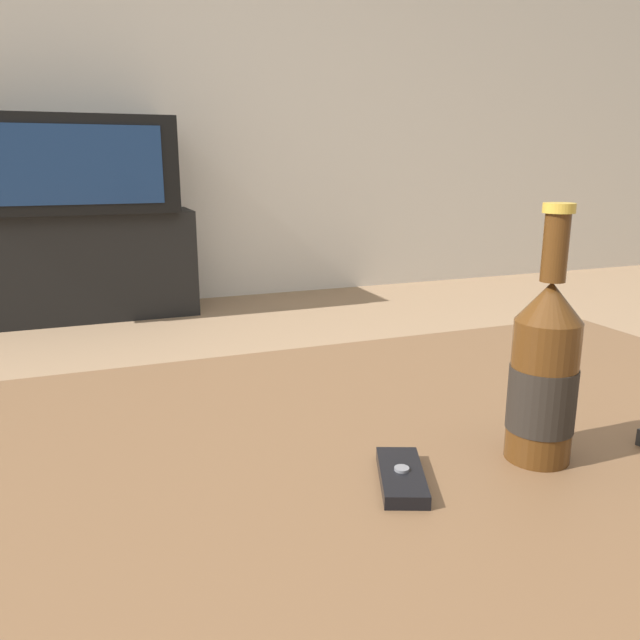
{
  "coord_description": "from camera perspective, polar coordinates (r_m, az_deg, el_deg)",
  "views": [
    {
      "loc": [
        -0.29,
        -0.61,
        0.78
      ],
      "look_at": [
        0.02,
        0.19,
        0.56
      ],
      "focal_mm": 35.0,
      "sensor_mm": 36.0,
      "label": 1
    }
  ],
  "objects": [
    {
      "name": "back_wall",
      "position": [
        3.68,
        -17.67,
        21.7
      ],
      "size": [
        8.0,
        0.05,
        2.6
      ],
      "color": "beige",
      "rests_on": "ground_plane"
    },
    {
      "name": "coffee_table",
      "position": [
        0.77,
        3.6,
        -14.99
      ],
      "size": [
        1.36,
        0.77,
        0.46
      ],
      "color": "brown",
      "rests_on": "ground_plane"
    },
    {
      "name": "tv_stand",
      "position": [
        3.42,
        -20.37,
        4.74
      ],
      "size": [
        1.05,
        0.37,
        0.54
      ],
      "color": "black",
      "rests_on": "ground_plane"
    },
    {
      "name": "television",
      "position": [
        3.37,
        -21.11,
        13.11
      ],
      "size": [
        0.89,
        0.5,
        0.46
      ],
      "color": "black",
      "rests_on": "tv_stand"
    },
    {
      "name": "beer_bottle",
      "position": [
        0.71,
        19.77,
        -4.7
      ],
      "size": [
        0.07,
        0.07,
        0.28
      ],
      "color": "#47280F",
      "rests_on": "coffee_table"
    },
    {
      "name": "cell_phone",
      "position": [
        0.66,
        7.28,
        -14.03
      ],
      "size": [
        0.08,
        0.12,
        0.02
      ],
      "rotation": [
        0.0,
        0.0,
        -0.38
      ],
      "color": "black",
      "rests_on": "coffee_table"
    }
  ]
}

